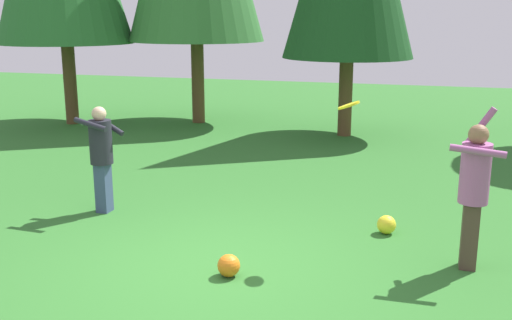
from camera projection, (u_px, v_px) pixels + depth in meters
The scene contains 6 objects.
ground_plane at pixel (214, 267), 7.19m from camera, with size 40.00×40.00×0.00m, color #2D6B28.
person_thrower at pixel (474, 184), 6.92m from camera, with size 0.61×0.50×1.92m.
person_catcher at pixel (101, 150), 8.98m from camera, with size 0.62×0.56×1.62m.
frisbee at pixel (349, 105), 7.18m from camera, with size 0.28×0.29×0.12m.
ball_yellow at pixel (386, 225), 8.24m from camera, with size 0.26×0.26×0.26m, color yellow.
ball_orange at pixel (229, 266), 6.90m from camera, with size 0.26×0.26×0.26m, color orange.
Camera 1 is at (2.35, -6.27, 2.95)m, focal length 42.17 mm.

